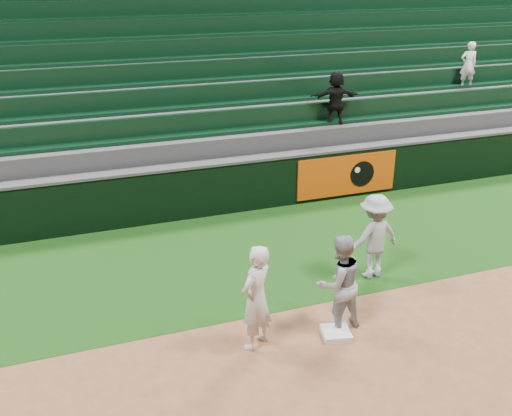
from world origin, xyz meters
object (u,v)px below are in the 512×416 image
(first_base, at_px, (336,333))
(baserunner, at_px, (339,283))
(base_coach, at_px, (374,237))
(first_baseman, at_px, (256,298))

(first_base, distance_m, baserunner, 0.79)
(first_base, relative_size, baserunner, 0.26)
(baserunner, relative_size, base_coach, 1.00)
(base_coach, bearing_deg, first_baseman, 18.68)
(first_baseman, distance_m, base_coach, 2.98)
(first_base, relative_size, base_coach, 0.27)
(first_base, xyz_separation_m, first_baseman, (-1.25, 0.19, 0.79))
(first_base, bearing_deg, first_baseman, 171.32)
(first_baseman, bearing_deg, first_base, 136.13)
(first_baseman, bearing_deg, baserunner, 146.19)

